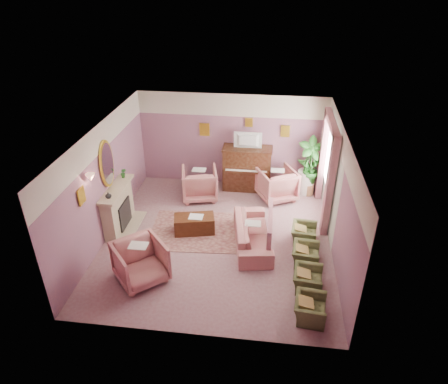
# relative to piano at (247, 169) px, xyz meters

# --- Properties ---
(floor) EXTENTS (5.50, 6.00, 0.01)m
(floor) POSITION_rel_piano_xyz_m (-0.50, -2.68, -0.65)
(floor) COLOR #8B646A
(floor) RESTS_ON ground
(ceiling) EXTENTS (5.50, 6.00, 0.01)m
(ceiling) POSITION_rel_piano_xyz_m (-0.50, -2.68, 2.15)
(ceiling) COLOR silver
(ceiling) RESTS_ON wall_back
(wall_back) EXTENTS (5.50, 0.02, 2.80)m
(wall_back) POSITION_rel_piano_xyz_m (-0.50, 0.32, 0.75)
(wall_back) COLOR #6D4C6F
(wall_back) RESTS_ON floor
(wall_front) EXTENTS (5.50, 0.02, 2.80)m
(wall_front) POSITION_rel_piano_xyz_m (-0.50, -5.68, 0.75)
(wall_front) COLOR #6D4C6F
(wall_front) RESTS_ON floor
(wall_left) EXTENTS (0.02, 6.00, 2.80)m
(wall_left) POSITION_rel_piano_xyz_m (-3.25, -2.68, 0.75)
(wall_left) COLOR #6D4C6F
(wall_left) RESTS_ON floor
(wall_right) EXTENTS (0.02, 6.00, 2.80)m
(wall_right) POSITION_rel_piano_xyz_m (2.25, -2.68, 0.75)
(wall_right) COLOR #6D4C6F
(wall_right) RESTS_ON floor
(picture_rail_band) EXTENTS (5.50, 0.01, 0.65)m
(picture_rail_band) POSITION_rel_piano_xyz_m (-0.50, 0.31, 1.82)
(picture_rail_band) COLOR beige
(picture_rail_band) RESTS_ON wall_back
(stripe_panel) EXTENTS (0.01, 3.00, 2.15)m
(stripe_panel) POSITION_rel_piano_xyz_m (2.23, -1.38, 0.42)
(stripe_panel) COLOR #B8C0AE
(stripe_panel) RESTS_ON wall_right
(fireplace_surround) EXTENTS (0.30, 1.40, 1.10)m
(fireplace_surround) POSITION_rel_piano_xyz_m (-3.09, -2.48, -0.10)
(fireplace_surround) COLOR tan
(fireplace_surround) RESTS_ON floor
(fireplace_inset) EXTENTS (0.18, 0.72, 0.68)m
(fireplace_inset) POSITION_rel_piano_xyz_m (-2.99, -2.48, -0.25)
(fireplace_inset) COLOR black
(fireplace_inset) RESTS_ON floor
(fire_ember) EXTENTS (0.06, 0.54, 0.10)m
(fire_ember) POSITION_rel_piano_xyz_m (-2.95, -2.48, -0.43)
(fire_ember) COLOR orange
(fire_ember) RESTS_ON floor
(mantel_shelf) EXTENTS (0.40, 1.55, 0.07)m
(mantel_shelf) POSITION_rel_piano_xyz_m (-3.06, -2.48, 0.47)
(mantel_shelf) COLOR tan
(mantel_shelf) RESTS_ON fireplace_surround
(hearth) EXTENTS (0.55, 1.50, 0.02)m
(hearth) POSITION_rel_piano_xyz_m (-2.89, -2.48, -0.64)
(hearth) COLOR tan
(hearth) RESTS_ON floor
(mirror_frame) EXTENTS (0.04, 0.72, 1.20)m
(mirror_frame) POSITION_rel_piano_xyz_m (-3.20, -2.48, 1.15)
(mirror_frame) COLOR yellow
(mirror_frame) RESTS_ON wall_left
(mirror_glass) EXTENTS (0.01, 0.60, 1.06)m
(mirror_glass) POSITION_rel_piano_xyz_m (-3.17, -2.48, 1.15)
(mirror_glass) COLOR white
(mirror_glass) RESTS_ON wall_left
(sconce_shade) EXTENTS (0.20, 0.20, 0.16)m
(sconce_shade) POSITION_rel_piano_xyz_m (-3.12, -3.53, 1.33)
(sconce_shade) COLOR #E39B7B
(sconce_shade) RESTS_ON wall_left
(piano) EXTENTS (1.40, 0.60, 1.30)m
(piano) POSITION_rel_piano_xyz_m (0.00, 0.00, 0.00)
(piano) COLOR #3A1F11
(piano) RESTS_ON floor
(piano_keyshelf) EXTENTS (1.30, 0.12, 0.06)m
(piano_keyshelf) POSITION_rel_piano_xyz_m (-0.00, -0.35, 0.07)
(piano_keyshelf) COLOR #3A1F11
(piano_keyshelf) RESTS_ON piano
(piano_keys) EXTENTS (1.20, 0.08, 0.02)m
(piano_keys) POSITION_rel_piano_xyz_m (0.00, -0.35, 0.11)
(piano_keys) COLOR white
(piano_keys) RESTS_ON piano
(piano_top) EXTENTS (1.45, 0.65, 0.04)m
(piano_top) POSITION_rel_piano_xyz_m (0.00, 0.00, 0.66)
(piano_top) COLOR #3A1F11
(piano_top) RESTS_ON piano
(television) EXTENTS (0.80, 0.12, 0.48)m
(television) POSITION_rel_piano_xyz_m (0.00, -0.05, 0.95)
(television) COLOR black
(television) RESTS_ON piano
(print_back_left) EXTENTS (0.30, 0.03, 0.38)m
(print_back_left) POSITION_rel_piano_xyz_m (-1.30, 0.28, 1.07)
(print_back_left) COLOR yellow
(print_back_left) RESTS_ON wall_back
(print_back_right) EXTENTS (0.26, 0.03, 0.34)m
(print_back_right) POSITION_rel_piano_xyz_m (1.05, 0.28, 1.13)
(print_back_right) COLOR yellow
(print_back_right) RESTS_ON wall_back
(print_back_mid) EXTENTS (0.22, 0.03, 0.26)m
(print_back_mid) POSITION_rel_piano_xyz_m (0.00, 0.28, 1.35)
(print_back_mid) COLOR yellow
(print_back_mid) RESTS_ON wall_back
(print_left_wall) EXTENTS (0.03, 0.28, 0.36)m
(print_left_wall) POSITION_rel_piano_xyz_m (-3.21, -3.88, 1.07)
(print_left_wall) COLOR yellow
(print_left_wall) RESTS_ON wall_left
(window_blind) EXTENTS (0.03, 1.40, 1.80)m
(window_blind) POSITION_rel_piano_xyz_m (2.20, -1.13, 1.05)
(window_blind) COLOR beige
(window_blind) RESTS_ON wall_right
(curtain_left) EXTENTS (0.16, 0.34, 2.60)m
(curtain_left) POSITION_rel_piano_xyz_m (2.12, -2.05, 0.65)
(curtain_left) COLOR #A05E6A
(curtain_left) RESTS_ON floor
(curtain_right) EXTENTS (0.16, 0.34, 2.60)m
(curtain_right) POSITION_rel_piano_xyz_m (2.12, -0.21, 0.65)
(curtain_right) COLOR #A05E6A
(curtain_right) RESTS_ON floor
(pelmet) EXTENTS (0.16, 2.20, 0.16)m
(pelmet) POSITION_rel_piano_xyz_m (2.12, -1.13, 1.91)
(pelmet) COLOR #A05E6A
(pelmet) RESTS_ON wall_right
(mantel_plant) EXTENTS (0.16, 0.16, 0.28)m
(mantel_plant) POSITION_rel_piano_xyz_m (-3.05, -1.93, 0.64)
(mantel_plant) COLOR #22601F
(mantel_plant) RESTS_ON mantel_shelf
(mantel_vase) EXTENTS (0.16, 0.16, 0.16)m
(mantel_vase) POSITION_rel_piano_xyz_m (-3.05, -2.98, 0.58)
(mantel_vase) COLOR beige
(mantel_vase) RESTS_ON mantel_shelf
(area_rug) EXTENTS (2.61, 1.96, 0.01)m
(area_rug) POSITION_rel_piano_xyz_m (-1.00, -2.42, -0.64)
(area_rug) COLOR #87554F
(area_rug) RESTS_ON floor
(coffee_table) EXTENTS (1.09, 0.71, 0.45)m
(coffee_table) POSITION_rel_piano_xyz_m (-1.13, -2.46, -0.43)
(coffee_table) COLOR #452210
(coffee_table) RESTS_ON floor
(table_paper) EXTENTS (0.35, 0.28, 0.01)m
(table_paper) POSITION_rel_piano_xyz_m (-1.08, -2.46, -0.20)
(table_paper) COLOR white
(table_paper) RESTS_ON coffee_table
(sofa) EXTENTS (0.68, 2.05, 0.83)m
(sofa) POSITION_rel_piano_xyz_m (0.35, -2.77, -0.24)
(sofa) COLOR #B9726D
(sofa) RESTS_ON floor
(sofa_throw) EXTENTS (0.10, 1.55, 0.57)m
(sofa_throw) POSITION_rel_piano_xyz_m (0.75, -2.77, -0.05)
(sofa_throw) COLOR #A05E6A
(sofa_throw) RESTS_ON sofa
(floral_armchair_left) EXTENTS (0.97, 0.97, 1.01)m
(floral_armchair_left) POSITION_rel_piano_xyz_m (-1.31, -0.73, -0.14)
(floral_armchair_left) COLOR #B9726D
(floral_armchair_left) RESTS_ON floor
(floral_armchair_right) EXTENTS (0.97, 0.97, 1.01)m
(floral_armchair_right) POSITION_rel_piano_xyz_m (0.90, -0.50, -0.14)
(floral_armchair_right) COLOR #B9726D
(floral_armchair_right) RESTS_ON floor
(floral_armchair_front) EXTENTS (0.97, 0.97, 1.01)m
(floral_armchair_front) POSITION_rel_piano_xyz_m (-1.92, -4.35, -0.14)
(floral_armchair_front) COLOR #B9726D
(floral_armchair_front) RESTS_ON floor
(olive_chair_a) EXTENTS (0.48, 0.68, 0.59)m
(olive_chair_a) POSITION_rel_piano_xyz_m (1.59, -4.99, -0.36)
(olive_chair_a) COLOR #515A31
(olive_chair_a) RESTS_ON floor
(olive_chair_b) EXTENTS (0.48, 0.68, 0.59)m
(olive_chair_b) POSITION_rel_piano_xyz_m (1.59, -4.17, -0.36)
(olive_chair_b) COLOR #515A31
(olive_chair_b) RESTS_ON floor
(olive_chair_c) EXTENTS (0.48, 0.68, 0.59)m
(olive_chair_c) POSITION_rel_piano_xyz_m (1.59, -3.35, -0.36)
(olive_chair_c) COLOR #515A31
(olive_chair_c) RESTS_ON floor
(olive_chair_d) EXTENTS (0.48, 0.68, 0.59)m
(olive_chair_d) POSITION_rel_piano_xyz_m (1.59, -2.53, -0.36)
(olive_chair_d) COLOR #515A31
(olive_chair_d) RESTS_ON floor
(side_table) EXTENTS (0.52, 0.52, 0.70)m
(side_table) POSITION_rel_piano_xyz_m (1.76, -0.04, -0.30)
(side_table) COLOR silver
(side_table) RESTS_ON floor
(side_plant_big) EXTENTS (0.30, 0.30, 0.34)m
(side_plant_big) POSITION_rel_piano_xyz_m (1.76, -0.04, 0.22)
(side_plant_big) COLOR #22601F
(side_plant_big) RESTS_ON side_table
(side_plant_small) EXTENTS (0.16, 0.16, 0.28)m
(side_plant_small) POSITION_rel_piano_xyz_m (1.88, -0.14, 0.19)
(side_plant_small) COLOR #22601F
(side_plant_small) RESTS_ON side_table
(palm_pot) EXTENTS (0.34, 0.34, 0.34)m
(palm_pot) POSITION_rel_piano_xyz_m (1.82, -0.13, -0.48)
(palm_pot) COLOR #9B6841
(palm_pot) RESTS_ON floor
(palm_plant) EXTENTS (0.76, 0.76, 1.44)m
(palm_plant) POSITION_rel_piano_xyz_m (1.82, -0.13, 0.41)
(palm_plant) COLOR #22601F
(palm_plant) RESTS_ON palm_pot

